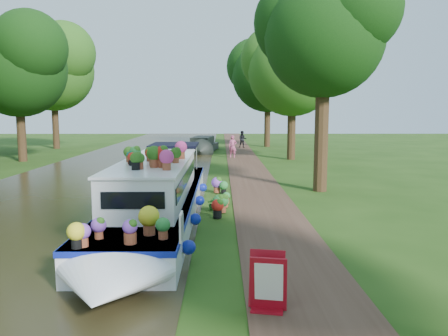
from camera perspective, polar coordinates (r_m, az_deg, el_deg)
ground at (r=15.27m, az=0.83°, el=-5.07°), size 100.00×100.00×0.00m
canal_water at (r=16.28m, az=-20.86°, el=-4.74°), size 10.00×100.00×0.02m
towpath at (r=15.33m, az=5.33°, el=-4.99°), size 2.20×100.00×0.03m
plant_boat at (r=13.19m, az=-8.80°, el=-3.37°), size 2.29×13.52×2.25m
tree_near_overhang at (r=18.72m, az=12.89°, el=17.39°), size 5.52×5.28×8.99m
tree_near_mid at (r=30.53m, az=8.91°, el=13.23°), size 6.90×6.60×9.40m
tree_near_far at (r=41.39m, az=5.72°, el=12.58°), size 7.59×7.26×10.30m
tree_far_c at (r=32.01m, az=-25.37°, el=12.50°), size 7.13×6.82×9.59m
tree_far_d at (r=41.88m, az=-21.47°, el=12.53°), size 8.05×7.70×10.85m
second_boat at (r=35.84m, az=-2.80°, el=2.93°), size 2.57×6.56×1.23m
sandwich_board at (r=7.49m, az=5.74°, el=-14.90°), size 0.63×0.57×0.96m
pedestrian_pink at (r=31.05m, az=1.13°, el=2.83°), size 0.63×0.47×1.58m
pedestrian_dark at (r=39.62m, az=2.44°, el=3.77°), size 0.80×0.66×1.51m
verge_plant at (r=14.75m, az=-1.47°, el=-4.67°), size 0.44×0.40×0.43m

